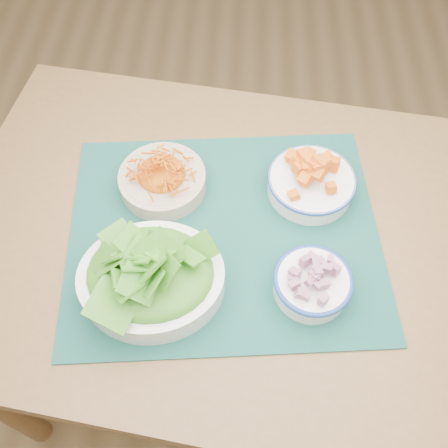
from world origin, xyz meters
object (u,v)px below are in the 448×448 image
Objects in this scene: lettuce_bowl at (150,273)px; placemat at (224,233)px; table at (243,259)px; squash_bowl at (312,179)px; onion_bowl at (313,282)px; carrot_bowl at (162,177)px.

placemat is at bearing 39.37° from lettuce_bowl.
table is 6.88× the size of squash_bowl.
placemat is 3.23× the size of squash_bowl.
lettuce_bowl is at bearing -139.94° from placemat.
squash_bowl is 0.67× the size of lettuce_bowl.
lettuce_bowl is at bearing -141.64° from squash_bowl.
onion_bowl is at bearing -41.13° from placemat.
lettuce_bowl is 1.96× the size of onion_bowl.
squash_bowl is at bearing 0.61° from carrot_bowl.
table is 0.11m from placemat.
table is at bearing 31.47° from lettuce_bowl.
carrot_bowl is 0.36m from onion_bowl.
placemat is at bearing 144.09° from onion_bowl.
lettuce_bowl reaches higher than onion_bowl.
lettuce_bowl is at bearing -88.06° from carrot_bowl.
carrot_bowl is 1.14× the size of squash_bowl.
onion_bowl is (0.16, -0.12, 0.04)m from placemat.
carrot_bowl reaches higher than placemat.
squash_bowl is 0.22m from onion_bowl.
carrot_bowl is at bearing 142.66° from onion_bowl.
squash_bowl is 1.31× the size of onion_bowl.
squash_bowl is (0.17, 0.11, 0.04)m from placemat.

